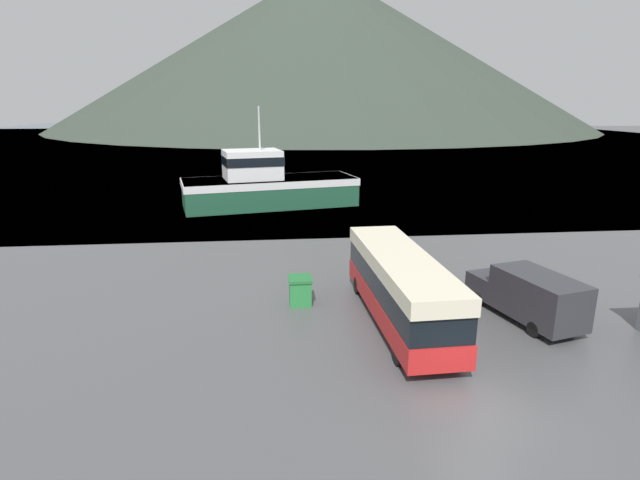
{
  "coord_description": "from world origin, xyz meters",
  "views": [
    {
      "loc": [
        -6.71,
        -13.68,
        9.97
      ],
      "look_at": [
        -3.84,
        15.08,
        2.0
      ],
      "focal_mm": 28.0,
      "sensor_mm": 36.0,
      "label": 1
    }
  ],
  "objects": [
    {
      "name": "ground_plane",
      "position": [
        0.0,
        0.0,
        0.0
      ],
      "size": [
        400.0,
        400.0,
        0.0
      ],
      "primitive_type": "plane",
      "color": "#4C4C4F"
    },
    {
      "name": "water_surface",
      "position": [
        0.0,
        142.68,
        0.0
      ],
      "size": [
        240.0,
        240.0,
        0.0
      ],
      "primitive_type": "plane",
      "color": "#475B6B",
      "rests_on": "ground"
    },
    {
      "name": "hill_backdrop",
      "position": [
        15.01,
        199.12,
        30.65
      ],
      "size": [
        208.43,
        208.43,
        61.31
      ],
      "primitive_type": "cone",
      "color": "#333D33",
      "rests_on": "ground"
    },
    {
      "name": "tour_bus",
      "position": [
        -0.88,
        7.49,
        1.85
      ],
      "size": [
        2.98,
        11.11,
        3.3
      ],
      "rotation": [
        0.0,
        0.0,
        0.04
      ],
      "color": "red",
      "rests_on": "ground"
    },
    {
      "name": "delivery_van",
      "position": [
        5.23,
        7.12,
        1.28
      ],
      "size": [
        3.59,
        6.47,
        2.41
      ],
      "rotation": [
        0.0,
        0.0,
        0.24
      ],
      "color": "#2D2D33",
      "rests_on": "ground"
    },
    {
      "name": "fishing_boat",
      "position": [
        -7.11,
        35.69,
        2.11
      ],
      "size": [
        17.81,
        9.43,
        9.67
      ],
      "rotation": [
        0.0,
        0.0,
        4.92
      ],
      "color": "#1E5138",
      "rests_on": "water_surface"
    },
    {
      "name": "storage_bin",
      "position": [
        -5.35,
        10.11,
        0.73
      ],
      "size": [
        1.19,
        1.27,
        1.44
      ],
      "color": "#287F3D",
      "rests_on": "ground"
    },
    {
      "name": "mooring_bollard",
      "position": [
        1.9,
        21.27,
        0.45
      ],
      "size": [
        0.45,
        0.45,
        0.85
      ],
      "color": "black",
      "rests_on": "ground"
    }
  ]
}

